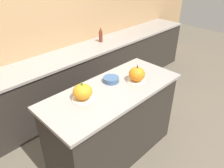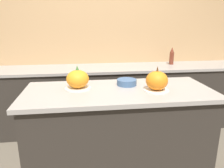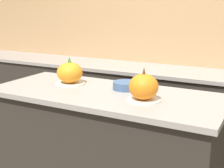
{
  "view_description": "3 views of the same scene",
  "coord_description": "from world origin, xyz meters",
  "px_view_note": "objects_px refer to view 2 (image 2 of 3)",
  "views": [
    {
      "loc": [
        -1.39,
        -1.38,
        2.19
      ],
      "look_at": [
        0.03,
        0.05,
        0.99
      ],
      "focal_mm": 35.0,
      "sensor_mm": 36.0,
      "label": 1
    },
    {
      "loc": [
        -0.29,
        -1.74,
        1.52
      ],
      "look_at": [
        -0.05,
        0.03,
        1.0
      ],
      "focal_mm": 35.0,
      "sensor_mm": 36.0,
      "label": 2
    },
    {
      "loc": [
        1.0,
        -1.77,
        1.51
      ],
      "look_at": [
        0.05,
        0.02,
        1.01
      ],
      "focal_mm": 50.0,
      "sensor_mm": 36.0,
      "label": 3
    }
  ],
  "objects_px": {
    "pumpkin_cake_right": "(157,81)",
    "pumpkin_cake_left": "(78,80)",
    "bottle_tall": "(172,56)",
    "mixing_bowl": "(127,82)"
  },
  "relations": [
    {
      "from": "pumpkin_cake_right",
      "to": "pumpkin_cake_left",
      "type": "bearing_deg",
      "value": 167.46
    },
    {
      "from": "pumpkin_cake_left",
      "to": "bottle_tall",
      "type": "distance_m",
      "value": 1.8
    },
    {
      "from": "pumpkin_cake_left",
      "to": "mixing_bowl",
      "type": "height_order",
      "value": "pumpkin_cake_left"
    },
    {
      "from": "pumpkin_cake_right",
      "to": "bottle_tall",
      "type": "bearing_deg",
      "value": 63.2
    },
    {
      "from": "bottle_tall",
      "to": "mixing_bowl",
      "type": "height_order",
      "value": "bottle_tall"
    },
    {
      "from": "pumpkin_cake_left",
      "to": "pumpkin_cake_right",
      "type": "height_order",
      "value": "pumpkin_cake_right"
    },
    {
      "from": "bottle_tall",
      "to": "pumpkin_cake_right",
      "type": "bearing_deg",
      "value": -116.8
    },
    {
      "from": "pumpkin_cake_left",
      "to": "pumpkin_cake_right",
      "type": "bearing_deg",
      "value": -12.54
    },
    {
      "from": "bottle_tall",
      "to": "mixing_bowl",
      "type": "relative_size",
      "value": 1.41
    },
    {
      "from": "pumpkin_cake_right",
      "to": "bottle_tall",
      "type": "height_order",
      "value": "pumpkin_cake_right"
    }
  ]
}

